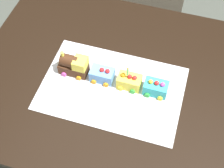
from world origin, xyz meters
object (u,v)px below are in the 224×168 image
at_px(cake_car_caboose_turquoise, 156,88).
at_px(birthday_candle, 128,71).
at_px(cake_car_gondola_sky_blue, 102,75).
at_px(cake_car_tanker_lemon, 129,81).
at_px(cake_locomotive, 74,65).
at_px(dining_table, 129,95).
at_px(chair, 149,2).

relative_size(cake_car_caboose_turquoise, birthday_candle, 1.95).
xyz_separation_m(cake_car_gondola_sky_blue, cake_car_tanker_lemon, (0.12, -0.00, 0.00)).
relative_size(cake_locomotive, cake_car_gondola_sky_blue, 1.40).
height_order(dining_table, chair, chair).
xyz_separation_m(dining_table, cake_car_gondola_sky_blue, (-0.12, -0.02, 0.14)).
bearing_deg(chair, cake_car_gondola_sky_blue, 78.59).
distance_m(dining_table, cake_locomotive, 0.30).
distance_m(cake_locomotive, cake_car_caboose_turquoise, 0.37).
bearing_deg(cake_car_tanker_lemon, birthday_candle, 180.00).
xyz_separation_m(cake_car_caboose_turquoise, birthday_candle, (-0.12, 0.00, 0.07)).
relative_size(dining_table, cake_car_gondola_sky_blue, 14.00).
distance_m(cake_car_gondola_sky_blue, birthday_candle, 0.13).
xyz_separation_m(chair, cake_car_caboose_turquoise, (0.20, -0.85, 0.30)).
bearing_deg(cake_car_caboose_turquoise, cake_car_gondola_sky_blue, 180.00).
bearing_deg(cake_car_caboose_turquoise, dining_table, 169.53).
relative_size(dining_table, chair, 1.63).
bearing_deg(cake_car_gondola_sky_blue, cake_locomotive, 180.00).
distance_m(chair, cake_car_tanker_lemon, 0.91).
xyz_separation_m(chair, cake_locomotive, (-0.16, -0.85, 0.32)).
distance_m(cake_locomotive, cake_car_tanker_lemon, 0.25).
bearing_deg(cake_car_gondola_sky_blue, cake_car_caboose_turquoise, -0.00).
height_order(cake_locomotive, cake_car_tanker_lemon, cake_locomotive).
bearing_deg(cake_locomotive, cake_car_tanker_lemon, -0.00).
bearing_deg(cake_car_gondola_sky_blue, cake_car_tanker_lemon, -0.00).
height_order(cake_locomotive, cake_car_caboose_turquoise, cake_locomotive).
distance_m(chair, cake_car_gondola_sky_blue, 0.91).
bearing_deg(dining_table, chair, 95.88).
bearing_deg(cake_car_tanker_lemon, cake_car_gondola_sky_blue, 180.00).
xyz_separation_m(dining_table, cake_locomotive, (-0.25, -0.02, 0.16)).
distance_m(dining_table, chair, 0.85).
distance_m(dining_table, cake_car_gondola_sky_blue, 0.19).
relative_size(cake_car_tanker_lemon, birthday_candle, 1.95).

